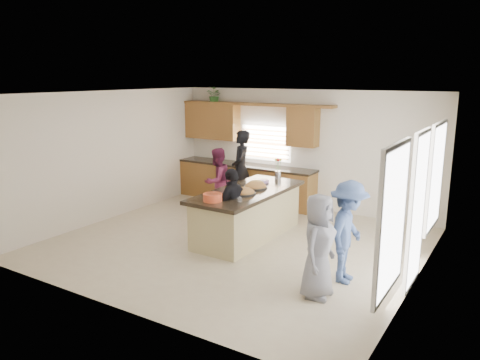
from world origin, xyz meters
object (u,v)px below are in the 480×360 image
Objects in this scene: woman_left_back at (241,169)px; woman_left_mid at (217,181)px; salad_bowl at (213,197)px; woman_right_back at (348,232)px; island at (248,215)px; woman_left_front at (233,208)px; woman_right_front at (318,246)px.

woman_left_back reaches higher than woman_left_mid.
salad_bowl is 0.18× the size of woman_left_back.
island is at bearing 64.45° from woman_right_back.
island is 1.79× the size of woman_left_mid.
woman_right_back reaches higher than woman_left_front.
woman_left_mid is 1.03× the size of woman_left_front.
island is at bearing 4.23° from woman_left_back.
woman_right_back is 1.05× the size of woman_right_front.
island is at bearing 84.19° from salad_bowl.
woman_left_front is at bearing -85.28° from island.
woman_right_back is 0.72m from woman_right_front.
woman_left_front is 0.98× the size of woman_right_front.
woman_right_back is (2.34, -0.95, 0.34)m from island.
woman_left_back is at bearing 49.18° from woman_right_back.
woman_left_back reaches higher than woman_left_front.
woman_left_back is 0.82m from woman_left_mid.
salad_bowl reaches higher than island.
woman_left_front is at bearing 70.91° from salad_bowl.
woman_left_back reaches higher than woman_right_front.
woman_left_back is (-1.26, 1.79, 0.47)m from island.
woman_left_front reaches higher than salad_bowl.
woman_left_front is at bearing -2.36° from woman_left_back.
woman_left_front is at bearing 78.04° from woman_right_back.
salad_bowl is at bearing 88.45° from woman_right_back.
woman_right_back is at bearing 1.95° from salad_bowl.
woman_right_front is (3.40, -3.44, -0.17)m from woman_left_back.
island is 1.76m from woman_left_mid.
island is at bearing 51.05° from woman_right_front.
island is 1.79× the size of woman_right_front.
woman_left_mid is 0.95× the size of woman_right_back.
woman_left_mid and woman_right_front have the same top height.
salad_bowl is 2.35m from woman_right_front.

